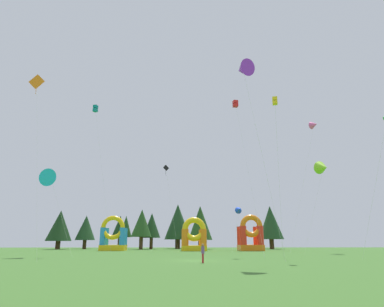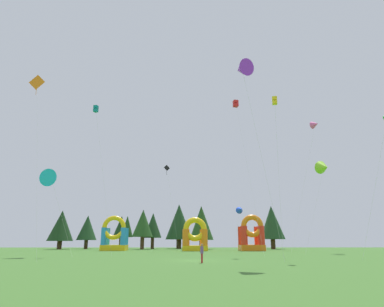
% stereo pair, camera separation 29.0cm
% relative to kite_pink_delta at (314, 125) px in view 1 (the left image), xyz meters
% --- Properties ---
extents(ground_plane, '(120.00, 120.00, 0.00)m').
position_rel_kite_pink_delta_xyz_m(ground_plane, '(-22.76, -24.50, -22.30)').
color(ground_plane, '#3D6B28').
extents(kite_pink_delta, '(8.47, 5.51, 23.04)m').
position_rel_kite_pink_delta_xyz_m(kite_pink_delta, '(0.00, 0.00, 0.00)').
color(kite_pink_delta, '#EA599E').
rests_on(kite_pink_delta, ground_plane).
extents(kite_cyan_delta, '(4.60, 2.16, 10.26)m').
position_rel_kite_pink_delta_xyz_m(kite_cyan_delta, '(-40.01, -16.09, -13.14)').
color(kite_cyan_delta, '#19B7CC').
rests_on(kite_cyan_delta, ground_plane).
extents(kite_lime_delta, '(5.62, 2.59, 13.90)m').
position_rel_kite_pink_delta_xyz_m(kite_lime_delta, '(-2.19, -6.93, -9.57)').
color(kite_lime_delta, '#8CD826').
rests_on(kite_lime_delta, ground_plane).
extents(kite_blue_delta, '(2.20, 1.43, 7.80)m').
position_rel_kite_pink_delta_xyz_m(kite_blue_delta, '(-13.91, 2.57, -15.20)').
color(kite_blue_delta, blue).
rests_on(kite_blue_delta, ground_plane).
extents(kite_red_box, '(1.73, 7.29, 20.92)m').
position_rel_kite_pink_delta_xyz_m(kite_red_box, '(-16.54, -13.40, -1.93)').
color(kite_red_box, red).
rests_on(kite_red_box, ground_plane).
extents(kite_teal_box, '(4.10, 1.46, 20.51)m').
position_rel_kite_pink_delta_xyz_m(kite_teal_box, '(-36.43, -12.25, -2.38)').
color(kite_teal_box, '#0C7F7A').
rests_on(kite_teal_box, ground_plane).
extents(kite_yellow_box, '(1.63, 5.69, 16.74)m').
position_rel_kite_pink_delta_xyz_m(kite_yellow_box, '(-13.97, -23.65, -6.07)').
color(kite_yellow_box, yellow).
rests_on(kite_yellow_box, ground_plane).
extents(kite_orange_diamond, '(5.44, 5.81, 20.28)m').
position_rel_kite_pink_delta_xyz_m(kite_orange_diamond, '(-40.94, -20.76, -2.80)').
color(kite_orange_diamond, orange).
rests_on(kite_orange_diamond, ground_plane).
extents(kite_black_diamond, '(2.85, 1.09, 14.87)m').
position_rel_kite_pink_delta_xyz_m(kite_black_diamond, '(-27.06, 2.10, -8.03)').
color(kite_black_diamond, black).
rests_on(kite_black_diamond, ground_plane).
extents(kite_purple_delta, '(4.32, 2.75, 18.01)m').
position_rel_kite_pink_delta_xyz_m(kite_purple_delta, '(-18.31, -28.98, -5.22)').
color(kite_purple_delta, purple).
rests_on(kite_purple_delta, ground_plane).
extents(person_far_side, '(0.34, 0.34, 1.54)m').
position_rel_kite_pink_delta_xyz_m(person_far_side, '(-22.11, -27.81, -21.39)').
color(person_far_side, '#B21E26').
rests_on(person_far_side, ground_plane).
extents(inflatable_red_slide, '(4.51, 4.80, 5.89)m').
position_rel_kite_pink_delta_xyz_m(inflatable_red_slide, '(-21.88, 5.48, -20.15)').
color(inflatable_red_slide, yellow).
rests_on(inflatable_red_slide, ground_plane).
extents(inflatable_orange_dome, '(4.29, 4.49, 6.38)m').
position_rel_kite_pink_delta_xyz_m(inflatable_orange_dome, '(-11.49, 5.64, -19.92)').
color(inflatable_orange_dome, orange).
rests_on(inflatable_orange_dome, ground_plane).
extents(inflatable_yellow_castle, '(4.54, 3.62, 6.25)m').
position_rel_kite_pink_delta_xyz_m(inflatable_yellow_castle, '(-36.74, 6.60, -19.98)').
color(inflatable_yellow_castle, yellow).
rests_on(inflatable_yellow_castle, ground_plane).
extents(tree_row_0, '(5.43, 5.43, 8.17)m').
position_rel_kite_pink_delta_xyz_m(tree_row_0, '(-50.63, 17.10, -17.40)').
color(tree_row_0, '#4C331E').
rests_on(tree_row_0, ground_plane).
extents(tree_row_1, '(4.39, 4.39, 7.30)m').
position_rel_kite_pink_delta_xyz_m(tree_row_1, '(-45.75, 19.67, -17.74)').
color(tree_row_1, '#4C331E').
rests_on(tree_row_1, ground_plane).
extents(tree_row_2, '(3.58, 3.58, 7.30)m').
position_rel_kite_pink_delta_xyz_m(tree_row_2, '(-38.34, 20.76, -17.42)').
color(tree_row_2, '#4C331E').
rests_on(tree_row_2, ground_plane).
extents(tree_row_3, '(2.78, 2.78, 7.31)m').
position_rel_kite_pink_delta_xyz_m(tree_row_3, '(-36.99, 20.75, -17.44)').
color(tree_row_3, '#4C331E').
rests_on(tree_row_3, ground_plane).
extents(tree_row_4, '(4.42, 4.42, 8.29)m').
position_rel_kite_pink_delta_xyz_m(tree_row_4, '(-32.77, 15.71, -16.94)').
color(tree_row_4, '#4C331E').
rests_on(tree_row_4, ground_plane).
extents(tree_row_5, '(3.94, 3.94, 7.77)m').
position_rel_kite_pink_delta_xyz_m(tree_row_5, '(-30.92, 18.74, -17.28)').
color(tree_row_5, '#4C331E').
rests_on(tree_row_5, ground_plane).
extents(tree_row_6, '(6.07, 6.07, 9.97)m').
position_rel_kite_pink_delta_xyz_m(tree_row_6, '(-25.15, 20.81, -16.34)').
color(tree_row_6, '#4C331E').
rests_on(tree_row_6, ground_plane).
extents(tree_row_7, '(5.15, 5.15, 9.11)m').
position_rel_kite_pink_delta_xyz_m(tree_row_7, '(-20.22, 15.88, -16.82)').
color(tree_row_7, '#4C331E').
rests_on(tree_row_7, ground_plane).
extents(tree_row_8, '(5.45, 5.45, 9.32)m').
position_rel_kite_pink_delta_xyz_m(tree_row_8, '(-4.49, 17.78, -16.64)').
color(tree_row_8, '#4C331E').
rests_on(tree_row_8, ground_plane).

